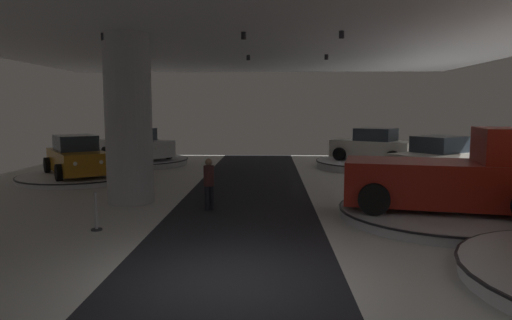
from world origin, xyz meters
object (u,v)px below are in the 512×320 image
(display_platform_far_right, at_px, (436,181))
(display_car_deep_right, at_px, (373,146))
(column_left, at_px, (129,119))
(display_car_far_right, at_px, (438,160))
(display_platform_mid_right, at_px, (441,214))
(visitor_walking_near, at_px, (209,181))
(display_platform_deep_right, at_px, (372,164))
(display_platform_deep_left, at_px, (138,161))
(display_platform_far_left, at_px, (78,177))
(pickup_truck_mid_right, at_px, (455,177))
(display_car_deep_left, at_px, (137,145))
(display_car_far_left, at_px, (77,157))

(display_platform_far_right, bearing_deg, display_car_deep_right, 103.70)
(display_platform_far_right, bearing_deg, column_left, -162.23)
(display_car_deep_right, xyz_separation_m, display_car_far_right, (1.35, -5.43, -0.09))
(display_platform_mid_right, distance_m, visitor_walking_near, 6.80)
(display_platform_deep_right, relative_size, visitor_walking_near, 3.72)
(display_platform_deep_left, distance_m, visitor_walking_near, 12.46)
(display_platform_far_left, height_order, pickup_truck_mid_right, pickup_truck_mid_right)
(display_car_far_right, bearing_deg, display_platform_deep_left, 155.79)
(display_car_deep_left, bearing_deg, pickup_truck_mid_right, -44.11)
(column_left, relative_size, display_platform_far_left, 1.11)
(display_car_far_left, height_order, display_platform_deep_right, display_car_far_left)
(column_left, xyz_separation_m, display_platform_far_left, (-3.75, 4.48, -2.61))
(display_platform_deep_right, xyz_separation_m, pickup_truck_mid_right, (-0.27, -11.24, 1.02))
(display_car_far_right, bearing_deg, display_car_far_left, 176.85)
(display_platform_deep_left, height_order, visitor_walking_near, visitor_walking_near)
(display_platform_mid_right, xyz_separation_m, visitor_walking_near, (-6.69, 0.96, 0.75))
(display_platform_far_right, xyz_separation_m, visitor_walking_near, (-8.63, -4.73, 0.75))
(pickup_truck_mid_right, distance_m, display_platform_far_right, 6.09)
(display_car_far_left, height_order, display_car_deep_right, display_car_deep_right)
(pickup_truck_mid_right, bearing_deg, column_left, 167.79)
(column_left, relative_size, display_platform_mid_right, 0.97)
(display_car_deep_right, xyz_separation_m, display_platform_deep_left, (-12.84, 0.95, -0.96))
(display_platform_far_left, distance_m, display_platform_far_right, 15.17)
(display_platform_far_left, distance_m, display_car_deep_right, 14.60)
(display_car_deep_left, relative_size, visitor_walking_near, 2.82)
(display_car_far_left, distance_m, display_platform_deep_left, 5.70)
(display_car_far_right, xyz_separation_m, visitor_walking_near, (-8.66, -4.75, -0.14))
(display_platform_deep_left, bearing_deg, display_platform_far_right, -24.31)
(display_car_far_left, distance_m, display_platform_far_right, 15.21)
(display_car_far_right, bearing_deg, display_platform_far_right, -143.12)
(visitor_walking_near, bearing_deg, display_platform_deep_left, 116.44)
(display_car_far_left, height_order, display_car_deep_left, display_car_deep_left)
(display_platform_deep_left, bearing_deg, display_car_deep_right, -4.23)
(display_platform_mid_right, bearing_deg, column_left, 167.80)
(display_platform_deep_right, height_order, display_platform_deep_left, display_platform_deep_right)
(display_car_far_right, height_order, display_car_deep_left, display_car_deep_left)
(display_car_far_right, relative_size, visitor_walking_near, 2.79)
(display_car_far_left, bearing_deg, display_platform_mid_right, -26.36)
(display_platform_far_left, height_order, display_platform_deep_left, display_platform_deep_left)
(column_left, xyz_separation_m, display_car_deep_left, (-2.80, 10.07, -1.66))
(display_platform_far_left, distance_m, display_platform_deep_left, 5.66)
(display_car_deep_right, distance_m, display_car_deep_left, 12.90)
(display_platform_far_left, bearing_deg, visitor_walking_near, -40.50)
(column_left, distance_m, display_platform_far_left, 6.40)
(display_platform_mid_right, height_order, display_platform_deep_left, display_platform_deep_left)
(display_platform_far_right, bearing_deg, display_platform_deep_left, 155.69)
(display_car_far_right, bearing_deg, display_platform_far_left, 176.95)
(display_car_far_left, xyz_separation_m, display_platform_deep_left, (0.99, 5.55, -0.83))
(pickup_truck_mid_right, bearing_deg, display_car_deep_right, 88.48)
(display_platform_far_left, xyz_separation_m, display_platform_deep_left, (0.97, 5.57, 0.04))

